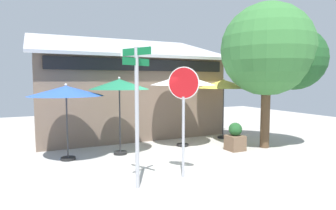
{
  "coord_description": "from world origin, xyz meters",
  "views": [
    {
      "loc": [
        -4.24,
        -7.48,
        2.42
      ],
      "look_at": [
        -0.11,
        1.2,
        1.6
      ],
      "focal_mm": 30.46,
      "sensor_mm": 36.0,
      "label": 1
    }
  ],
  "objects": [
    {
      "name": "patio_umbrella_forest_green_center",
      "position": [
        -1.69,
        1.55,
        2.28
      ],
      "size": [
        1.95,
        1.95,
        2.55
      ],
      "color": "black",
      "rests_on": "ground"
    },
    {
      "name": "ground_plane",
      "position": [
        0.0,
        0.0,
        -0.05
      ],
      "size": [
        28.0,
        28.0,
        0.1
      ],
      "primitive_type": "cube",
      "color": "#ADA8A0"
    },
    {
      "name": "stop_sign",
      "position": [
        -0.89,
        -1.34,
        1.94
      ],
      "size": [
        0.56,
        0.58,
        2.76
      ],
      "color": "#A8AAB2",
      "rests_on": "ground"
    },
    {
      "name": "patio_umbrella_ivory_right",
      "position": [
        0.73,
        1.69,
        2.43
      ],
      "size": [
        2.4,
        2.4,
        2.71
      ],
      "color": "black",
      "rests_on": "ground"
    },
    {
      "name": "street_sign_post",
      "position": [
        -2.17,
        -1.53,
        1.91
      ],
      "size": [
        0.74,
        0.79,
        3.15
      ],
      "color": "#A8AAB2",
      "rests_on": "ground"
    },
    {
      "name": "patio_umbrella_mustard_far_right",
      "position": [
        2.96,
        2.24,
        2.26
      ],
      "size": [
        2.17,
        2.17,
        2.54
      ],
      "color": "black",
      "rests_on": "ground"
    },
    {
      "name": "cafe_building",
      "position": [
        -0.35,
        5.18,
        1.79
      ],
      "size": [
        8.21,
        4.96,
        4.64
      ],
      "color": "#705B4C",
      "rests_on": "ground"
    },
    {
      "name": "patio_umbrella_royal_blue_left",
      "position": [
        -3.33,
        1.57,
        2.09
      ],
      "size": [
        2.23,
        2.23,
        2.34
      ],
      "color": "black",
      "rests_on": "ground"
    },
    {
      "name": "sidewalk_planter",
      "position": [
        2.07,
        0.33,
        0.44
      ],
      "size": [
        0.56,
        0.56,
        0.97
      ],
      "color": "brown",
      "rests_on": "ground"
    },
    {
      "name": "shade_tree",
      "position": [
        3.54,
        0.13,
        3.44
      ],
      "size": [
        3.64,
        3.27,
        5.16
      ],
      "color": "brown",
      "rests_on": "ground"
    }
  ]
}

